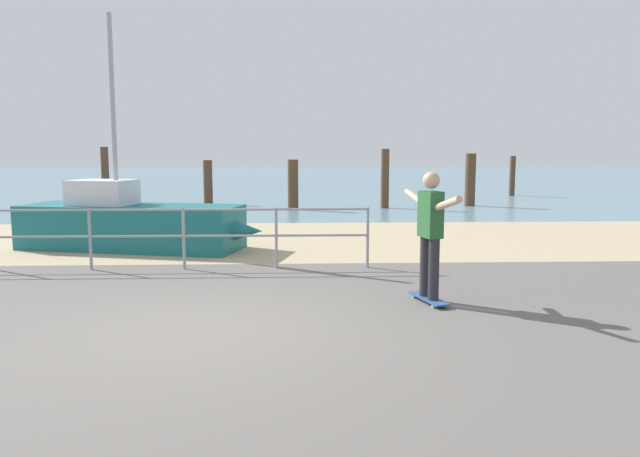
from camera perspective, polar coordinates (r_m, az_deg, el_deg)
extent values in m
cube|color=#605B56|center=(6.17, -12.19, -12.01)|extent=(24.00, 10.00, 0.04)
cube|color=tan|center=(13.93, -6.59, -1.06)|extent=(24.00, 6.00, 0.04)
cube|color=slate|center=(41.80, -3.76, 4.57)|extent=(72.00, 50.00, 0.04)
cylinder|color=gray|center=(10.99, -20.34, -0.97)|extent=(0.05, 0.05, 1.05)
cylinder|color=gray|center=(10.61, -12.39, -0.96)|extent=(0.05, 0.05, 1.05)
cylinder|color=gray|center=(10.45, -4.04, -0.93)|extent=(0.05, 0.05, 1.05)
cylinder|color=gray|center=(10.52, 4.39, -0.88)|extent=(0.05, 0.05, 1.05)
cylinder|color=gray|center=(11.19, -24.21, 1.54)|extent=(10.79, 0.04, 0.04)
cylinder|color=gray|center=(11.24, -24.09, -0.70)|extent=(10.79, 0.04, 0.04)
cube|color=#19666B|center=(13.06, -16.92, 0.09)|extent=(4.61, 2.43, 0.90)
cone|color=#19666B|center=(12.16, -7.78, -0.17)|extent=(1.25, 1.01, 0.77)
cylinder|color=#9EA0A5|center=(13.13, -18.47, 10.24)|extent=(0.10, 0.10, 3.75)
cube|color=silver|center=(13.29, -19.31, 3.16)|extent=(1.38, 1.17, 0.50)
cube|color=#334C8C|center=(8.34, 9.94, -6.33)|extent=(0.40, 0.82, 0.02)
cylinder|color=#3FBF59|center=(8.15, 11.35, -7.00)|extent=(0.04, 0.07, 0.06)
cylinder|color=#3FBF59|center=(8.07, 10.35, -7.11)|extent=(0.04, 0.07, 0.06)
cylinder|color=#3FBF59|center=(8.62, 9.54, -6.15)|extent=(0.04, 0.07, 0.06)
cylinder|color=#3FBF59|center=(8.55, 8.58, -6.24)|extent=(0.04, 0.07, 0.06)
cylinder|color=#26262B|center=(8.15, 10.39, -3.70)|extent=(0.14, 0.14, 0.80)
cylinder|color=#26262B|center=(8.35, 9.62, -3.41)|extent=(0.14, 0.14, 0.80)
cube|color=#26592D|center=(8.15, 10.11, 1.29)|extent=(0.29, 0.40, 0.60)
sphere|color=tan|center=(8.11, 10.18, 4.38)|extent=(0.22, 0.22, 0.22)
cylinder|color=tan|center=(7.74, 11.67, 2.27)|extent=(0.23, 0.56, 0.23)
cylinder|color=tan|center=(8.53, 8.75, 2.79)|extent=(0.23, 0.56, 0.23)
cylinder|color=#513826|center=(21.78, -19.09, 4.36)|extent=(0.25, 0.25, 2.08)
cylinder|color=#513826|center=(23.02, -10.24, 4.20)|extent=(0.33, 0.33, 1.61)
cylinder|color=#513826|center=(20.54, -2.49, 4.02)|extent=(0.35, 0.35, 1.66)
cylinder|color=#513826|center=(21.12, 5.98, 4.55)|extent=(0.28, 0.28, 2.01)
cylinder|color=#513826|center=(22.43, 13.62, 4.34)|extent=(0.37, 0.37, 1.85)
cylinder|color=#513826|center=(27.72, 17.23, 4.61)|extent=(0.24, 0.24, 1.71)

